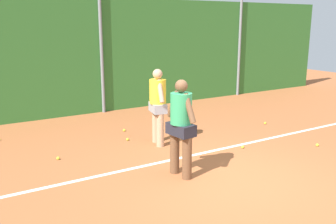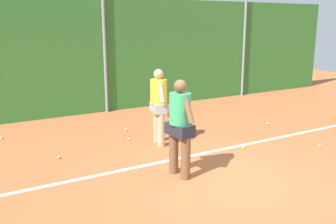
% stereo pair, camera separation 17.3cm
% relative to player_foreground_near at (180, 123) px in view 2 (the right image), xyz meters
% --- Properties ---
extents(ground_plane, '(30.13, 30.13, 0.00)m').
position_rel_player_foreground_near_xyz_m(ground_plane, '(0.70, 1.22, -1.02)').
color(ground_plane, '#A85B33').
extents(hedge_fence_backdrop, '(19.58, 0.25, 3.56)m').
position_rel_player_foreground_near_xyz_m(hedge_fence_backdrop, '(0.70, 5.73, 0.75)').
color(hedge_fence_backdrop, '#33702D').
rests_on(hedge_fence_backdrop, ground_plane).
extents(fence_post_center, '(0.10, 0.10, 3.91)m').
position_rel_player_foreground_near_xyz_m(fence_post_center, '(0.70, 5.56, 0.93)').
color(fence_post_center, gray).
rests_on(fence_post_center, ground_plane).
extents(fence_post_right, '(0.10, 0.10, 3.91)m').
position_rel_player_foreground_near_xyz_m(fence_post_right, '(6.35, 5.56, 0.93)').
color(fence_post_right, gray).
rests_on(fence_post_right, ground_plane).
extents(court_baseline_paint, '(14.31, 0.10, 0.01)m').
position_rel_player_foreground_near_xyz_m(court_baseline_paint, '(0.70, 0.77, -1.02)').
color(court_baseline_paint, white).
rests_on(court_baseline_paint, ground_plane).
extents(player_foreground_near, '(0.39, 0.76, 1.82)m').
position_rel_player_foreground_near_xyz_m(player_foreground_near, '(0.00, 0.00, 0.00)').
color(player_foreground_near, brown).
rests_on(player_foreground_near, ground_plane).
extents(player_midcourt, '(0.41, 0.73, 1.78)m').
position_rel_player_foreground_near_xyz_m(player_midcourt, '(0.57, 1.85, -0.02)').
color(player_midcourt, tan).
rests_on(player_midcourt, ground_plane).
extents(tennis_ball_0, '(0.07, 0.07, 0.07)m').
position_rel_player_foreground_near_xyz_m(tennis_ball_0, '(2.07, 0.56, -0.99)').
color(tennis_ball_0, '#CCDB33').
rests_on(tennis_ball_0, ground_plane).
extents(tennis_ball_1, '(0.07, 0.07, 0.07)m').
position_rel_player_foreground_near_xyz_m(tennis_ball_1, '(0.33, 3.22, -0.99)').
color(tennis_ball_1, '#CCDB33').
rests_on(tennis_ball_1, ground_plane).
extents(tennis_ball_3, '(0.07, 0.07, 0.07)m').
position_rel_player_foreground_near_xyz_m(tennis_ball_3, '(3.65, -0.24, -0.99)').
color(tennis_ball_3, '#CCDB33').
rests_on(tennis_ball_3, ground_plane).
extents(tennis_ball_4, '(0.07, 0.07, 0.07)m').
position_rel_player_foreground_near_xyz_m(tennis_ball_4, '(-1.74, 2.03, -0.99)').
color(tennis_ball_4, '#CCDB33').
rests_on(tennis_ball_4, ground_plane).
extents(tennis_ball_5, '(0.07, 0.07, 0.07)m').
position_rel_player_foreground_near_xyz_m(tennis_ball_5, '(4.05, 1.80, -0.99)').
color(tennis_ball_5, '#CCDB33').
rests_on(tennis_ball_5, ground_plane).
extents(tennis_ball_6, '(0.07, 0.07, 0.07)m').
position_rel_player_foreground_near_xyz_m(tennis_ball_6, '(0.07, 2.46, -0.99)').
color(tennis_ball_6, '#CCDB33').
rests_on(tennis_ball_6, ground_plane).
extents(tennis_ball_7, '(0.07, 0.07, 0.07)m').
position_rel_player_foreground_near_xyz_m(tennis_ball_7, '(-2.62, 4.10, -0.99)').
color(tennis_ball_7, '#CCDB33').
rests_on(tennis_ball_7, ground_plane).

